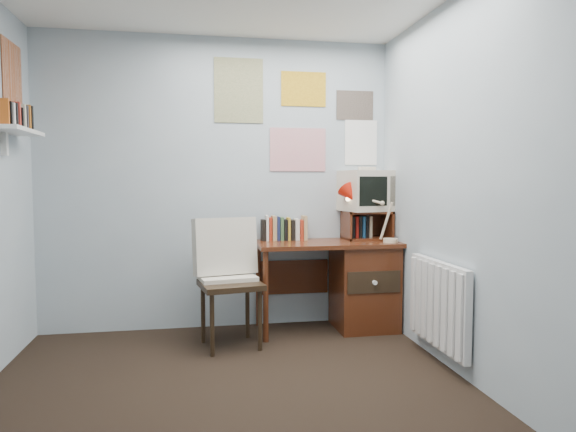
% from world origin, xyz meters
% --- Properties ---
extents(ground, '(3.50, 3.50, 0.00)m').
position_xyz_m(ground, '(0.00, 0.00, 0.00)').
color(ground, black).
rests_on(ground, ground).
extents(back_wall, '(3.00, 0.02, 2.50)m').
position_xyz_m(back_wall, '(0.00, 1.75, 1.25)').
color(back_wall, '#A7B6BF').
rests_on(back_wall, ground).
extents(right_wall, '(0.02, 3.50, 2.50)m').
position_xyz_m(right_wall, '(1.50, 0.00, 1.25)').
color(right_wall, '#A7B6BF').
rests_on(right_wall, ground).
extents(desk, '(1.20, 0.55, 0.76)m').
position_xyz_m(desk, '(1.17, 1.48, 0.41)').
color(desk, '#4F2312').
rests_on(desk, ground).
extents(desk_chair, '(0.57, 0.55, 0.96)m').
position_xyz_m(desk_chair, '(0.06, 1.18, 0.48)').
color(desk_chair, black).
rests_on(desk_chair, ground).
extents(desk_lamp, '(0.31, 0.27, 0.44)m').
position_xyz_m(desk_lamp, '(1.41, 1.33, 0.98)').
color(desk_lamp, red).
rests_on(desk_lamp, desk).
extents(tv_riser, '(0.40, 0.30, 0.25)m').
position_xyz_m(tv_riser, '(1.29, 1.59, 0.89)').
color(tv_riser, '#4F2312').
rests_on(tv_riser, desk).
extents(crt_tv, '(0.48, 0.45, 0.39)m').
position_xyz_m(crt_tv, '(1.29, 1.61, 1.20)').
color(crt_tv, beige).
rests_on(crt_tv, tv_riser).
extents(book_row, '(0.60, 0.14, 0.22)m').
position_xyz_m(book_row, '(0.66, 1.66, 0.87)').
color(book_row, '#4F2312').
rests_on(book_row, desk).
extents(radiator, '(0.09, 0.80, 0.60)m').
position_xyz_m(radiator, '(1.46, 0.55, 0.42)').
color(radiator, white).
rests_on(radiator, right_wall).
extents(wall_shelf, '(0.20, 0.62, 0.24)m').
position_xyz_m(wall_shelf, '(-1.40, 1.10, 1.62)').
color(wall_shelf, white).
rests_on(wall_shelf, left_wall).
extents(posters_back, '(1.20, 0.01, 0.90)m').
position_xyz_m(posters_back, '(0.70, 1.74, 1.85)').
color(posters_back, white).
rests_on(posters_back, back_wall).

